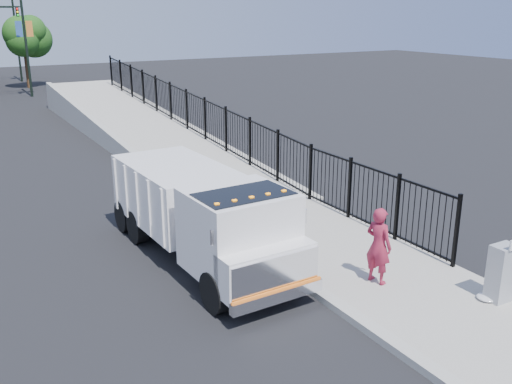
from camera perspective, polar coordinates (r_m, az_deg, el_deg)
ground at (r=13.94m, az=2.86°, el=-7.97°), size 120.00×120.00×0.00m
sidewalk at (r=13.62m, az=14.43°, el=-8.91°), size 3.55×12.00×0.12m
curb at (r=12.46m, az=7.93°, el=-11.02°), size 0.30×12.00×0.16m
ramp at (r=28.65m, az=-11.05°, el=5.20°), size 3.95×24.06×3.19m
iron_fence at (r=25.34m, az=-5.08°, el=5.93°), size 0.10×28.00×1.80m
truck at (r=14.02m, az=-5.35°, el=-1.99°), size 2.49×6.96×2.36m
worker at (r=13.10m, az=12.15°, el=-5.25°), size 0.56×0.73×1.78m
utility_cabinet at (r=13.21m, az=23.37°, el=-7.44°), size 0.55×0.40×1.25m
debris at (r=13.35m, az=22.08°, el=-9.74°), size 0.43×0.43×0.11m
light_pole_1 at (r=45.20m, az=-22.50°, el=14.28°), size 3.78×0.22×8.00m
light_pole_3 at (r=55.60m, az=-23.20°, el=14.60°), size 3.77×0.22×8.00m
tree_1 at (r=50.67m, az=-22.20°, el=14.07°), size 2.71×2.71×5.35m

